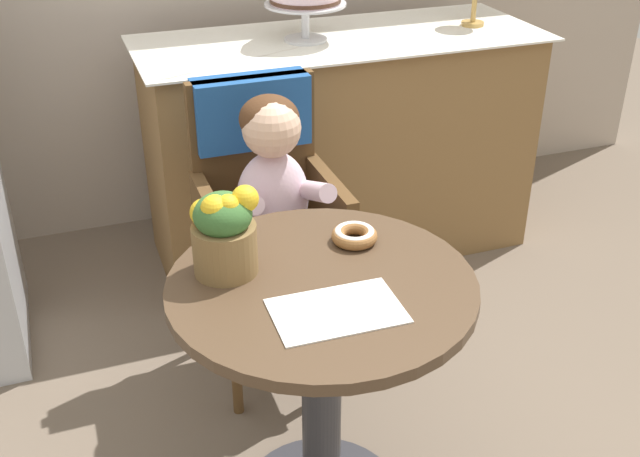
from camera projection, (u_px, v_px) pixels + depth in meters
cafe_table at (322, 354)px, 1.87m from camera, size 0.72×0.72×0.72m
wicker_chair at (262, 183)px, 2.40m from camera, size 0.42×0.45×0.95m
seated_child at (276, 193)px, 2.26m from camera, size 0.27×0.32×0.73m
paper_napkin at (337, 311)px, 1.66m from camera, size 0.29×0.19×0.00m
donut_front at (354, 235)px, 1.92m from camera, size 0.12×0.12×0.04m
flower_vase at (224, 229)px, 1.76m from camera, size 0.16×0.15×0.21m
display_counter at (340, 146)px, 3.13m from camera, size 1.56×0.62×0.90m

